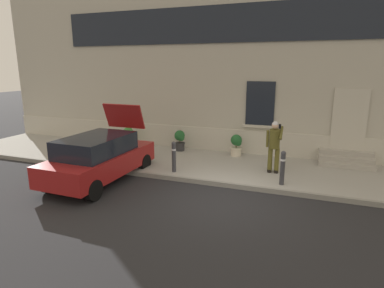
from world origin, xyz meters
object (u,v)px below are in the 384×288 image
object	(u,v)px
bollard_near_person	(283,167)
planter_charcoal	(180,140)
hatchback_car_red	(100,157)
planter_olive	(128,136)
planter_cream	(236,145)
bollard_far_left	(174,156)
person_on_phone	(274,144)

from	to	relation	value
bollard_near_person	planter_charcoal	size ratio (longest dim) A/B	1.22
hatchback_car_red	bollard_near_person	size ratio (longest dim) A/B	3.93
planter_olive	planter_cream	world-z (taller)	same
bollard_far_left	hatchback_car_red	bearing A→B (deg)	-148.32
person_on_phone	planter_charcoal	size ratio (longest dim) A/B	2.03
hatchback_car_red	planter_cream	size ratio (longest dim) A/B	4.77
planter_cream	planter_olive	bearing A→B (deg)	-179.08
hatchback_car_red	bollard_far_left	bearing A→B (deg)	31.68
bollard_near_person	bollard_far_left	world-z (taller)	same
bollard_near_person	planter_charcoal	distance (m)	5.16
bollard_far_left	planter_cream	bearing A→B (deg)	60.29
hatchback_car_red	planter_charcoal	world-z (taller)	hatchback_car_red
bollard_far_left	planter_olive	distance (m)	4.20
person_on_phone	planter_cream	bearing A→B (deg)	133.13
hatchback_car_red	planter_olive	distance (m)	4.06
bollard_far_left	planter_cream	size ratio (longest dim) A/B	1.22
bollard_far_left	planter_charcoal	bearing A→B (deg)	108.31
person_on_phone	hatchback_car_red	bearing A→B (deg)	-157.33
planter_cream	person_on_phone	bearing A→B (deg)	-45.67
bollard_far_left	planter_cream	distance (m)	3.08
bollard_far_left	person_on_phone	world-z (taller)	person_on_phone
bollard_near_person	bollard_far_left	size ratio (longest dim) A/B	1.00
hatchback_car_red	person_on_phone	xyz separation A→B (m)	(5.16, 2.28, 0.35)
planter_charcoal	planter_cream	distance (m)	2.42
bollard_near_person	planter_olive	world-z (taller)	bollard_near_person
person_on_phone	planter_charcoal	xyz separation A→B (m)	(-4.02, 1.66, -0.55)
bollard_near_person	planter_cream	xyz separation A→B (m)	(-1.98, 2.67, -0.11)
hatchback_car_red	person_on_phone	size ratio (longest dim) A/B	2.35
planter_charcoal	bollard_far_left	bearing A→B (deg)	-71.69
bollard_near_person	planter_charcoal	world-z (taller)	bollard_near_person
hatchback_car_red	planter_olive	bearing A→B (deg)	108.42
bollard_near_person	planter_olive	distance (m)	7.29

